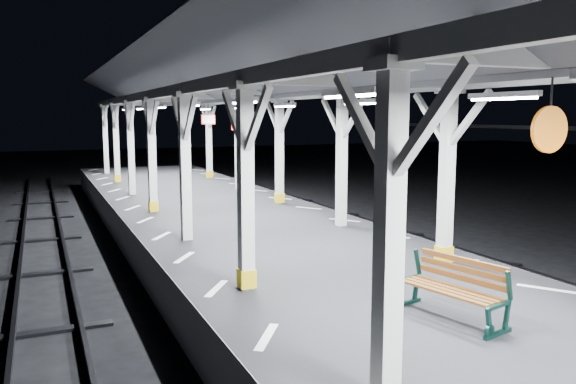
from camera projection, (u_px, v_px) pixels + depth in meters
ground at (421, 375)px, 8.26m from camera, size 120.00×120.00×0.00m
platform at (422, 343)px, 8.19m from camera, size 6.00×50.00×1.00m
hazard_stripes_left at (267, 337)px, 7.14m from camera, size 1.00×48.00×0.01m
hazard_stripes_right at (546, 289)px, 9.11m from camera, size 1.00×48.00×0.01m
canopy at (433, 59)px, 7.63m from camera, size 5.40×49.00×4.65m
bench_mid at (454, 287)px, 7.76m from camera, size 0.91×1.64×0.84m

